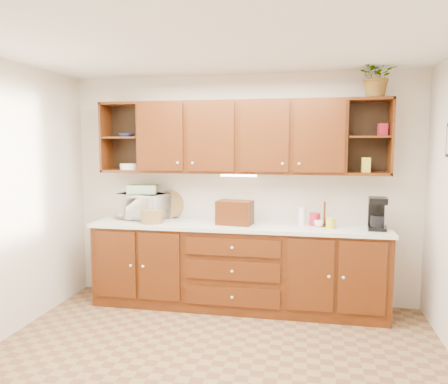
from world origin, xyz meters
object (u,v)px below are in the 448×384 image
at_px(microwave, 143,206).
at_px(potted_plant, 378,76).
at_px(bread_box, 235,213).
at_px(coffee_maker, 377,214).

bearing_deg(microwave, potted_plant, 13.54).
xyz_separation_m(microwave, bread_box, (1.12, -0.15, -0.02)).
relative_size(microwave, bread_box, 1.46).
relative_size(microwave, potted_plant, 1.28).
xyz_separation_m(bread_box, potted_plant, (1.45, 0.11, 1.43)).
xyz_separation_m(microwave, potted_plant, (2.57, -0.05, 1.41)).
bearing_deg(bread_box, potted_plant, 12.71).
distance_m(microwave, coffee_maker, 2.61).
relative_size(bread_box, potted_plant, 0.88).
distance_m(bread_box, potted_plant, 2.04).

